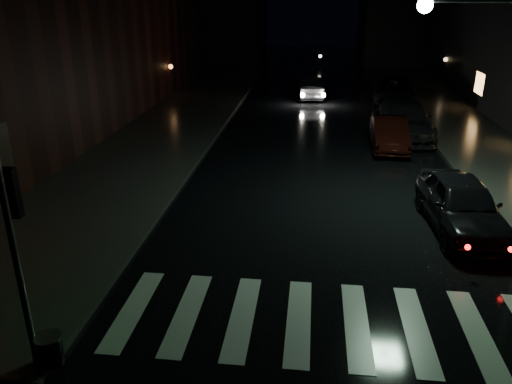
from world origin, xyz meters
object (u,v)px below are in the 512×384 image
(parked_car_a, at_px, (461,204))
(oncoming_car, at_px, (309,87))
(parked_car_c, at_px, (404,119))
(parked_car_b, at_px, (389,133))
(parked_car_d, at_px, (394,89))

(parked_car_a, bearing_deg, oncoming_car, 100.58)
(parked_car_a, distance_m, parked_car_c, 10.25)
(parked_car_a, bearing_deg, parked_car_c, 87.06)
(parked_car_b, bearing_deg, oncoming_car, 110.13)
(parked_car_c, height_order, oncoming_car, parked_car_c)
(parked_car_b, xyz_separation_m, parked_car_c, (0.96, 2.12, 0.14))
(parked_car_c, xyz_separation_m, oncoming_car, (-4.66, 9.05, -0.13))
(parked_car_d, relative_size, oncoming_car, 1.25)
(parked_car_a, xyz_separation_m, oncoming_car, (-4.67, 19.31, -0.07))
(parked_car_a, height_order, parked_car_c, parked_car_c)
(parked_car_d, bearing_deg, parked_car_a, -85.25)
(parked_car_c, distance_m, parked_car_d, 8.87)
(parked_car_a, height_order, oncoming_car, parked_car_a)
(oncoming_car, bearing_deg, parked_car_b, 101.50)
(parked_car_a, relative_size, parked_car_b, 1.09)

